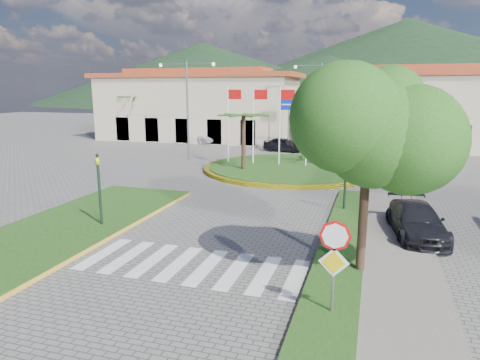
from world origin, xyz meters
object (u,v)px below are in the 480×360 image
(white_van, at_px, (219,138))
(roundabout_island, at_px, (291,168))
(deciduous_tree, at_px, (370,111))
(car_side_right, at_px, (416,221))
(car_dark_b, at_px, (369,144))
(stop_sign, at_px, (334,253))
(car_dark_a, at_px, (284,145))

(white_van, bearing_deg, roundabout_island, -144.90)
(deciduous_tree, height_order, white_van, deciduous_tree)
(car_side_right, bearing_deg, car_dark_b, 87.07)
(stop_sign, height_order, deciduous_tree, deciduous_tree)
(deciduous_tree, bearing_deg, car_dark_b, 90.57)
(roundabout_island, distance_m, stop_sign, 20.69)
(stop_sign, relative_size, car_dark_b, 0.76)
(roundabout_island, xyz_separation_m, car_dark_b, (5.20, 12.65, 0.40))
(roundabout_island, relative_size, car_dark_a, 3.28)
(white_van, bearing_deg, car_side_right, -148.93)
(car_dark_b, xyz_separation_m, car_side_right, (2.30, -25.30, 0.08))
(white_van, bearing_deg, car_dark_a, -117.32)
(stop_sign, xyz_separation_m, car_side_right, (2.60, 7.38, -1.13))
(white_van, relative_size, car_side_right, 1.01)
(car_side_right, bearing_deg, white_van, 116.93)
(deciduous_tree, xyz_separation_m, car_dark_b, (-0.30, 29.64, -4.60))
(car_dark_a, relative_size, car_side_right, 0.85)
(roundabout_island, xyz_separation_m, car_dark_a, (-2.44, 9.17, 0.49))
(white_van, xyz_separation_m, car_side_right, (17.65, -25.16, 0.02))
(white_van, bearing_deg, car_dark_b, -93.44)
(roundabout_island, relative_size, stop_sign, 4.79)
(stop_sign, relative_size, deciduous_tree, 0.39)
(car_dark_b, bearing_deg, deciduous_tree, -169.79)
(stop_sign, bearing_deg, car_side_right, 70.60)
(roundabout_island, distance_m, car_dark_b, 13.68)
(deciduous_tree, xyz_separation_m, car_side_right, (2.00, 4.34, -4.52))
(roundabout_island, bearing_deg, white_van, 129.07)
(deciduous_tree, relative_size, car_dark_a, 1.76)
(roundabout_island, height_order, car_dark_a, roundabout_island)
(stop_sign, distance_m, white_van, 35.87)
(roundabout_island, distance_m, white_van, 16.11)
(stop_sign, distance_m, car_dark_a, 30.14)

